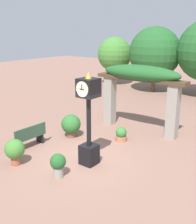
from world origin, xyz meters
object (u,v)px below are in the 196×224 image
potted_plant_near_right (58,164)px  park_bench (29,137)px  potted_plant_far_right (15,150)px  pedestal_clock (89,119)px  potted_plant_far_left (71,125)px  potted_plant_near_left (121,134)px

potted_plant_near_right → park_bench: (-2.58, 0.94, -0.02)m
potted_plant_far_right → park_bench: bearing=123.2°
pedestal_clock → potted_plant_far_left: bearing=146.3°
potted_plant_near_left → park_bench: size_ratio=0.40×
potted_plant_far_left → potted_plant_far_right: potted_plant_far_left is taller
potted_plant_near_left → potted_plant_far_left: potted_plant_far_left is taller
pedestal_clock → potted_plant_near_left: bearing=96.5°
potted_plant_near_right → park_bench: 2.74m
pedestal_clock → park_bench: (-2.76, -0.36, -1.19)m
potted_plant_near_right → park_bench: park_bench is taller
pedestal_clock → potted_plant_near_left: (-0.28, 2.43, -1.34)m
pedestal_clock → potted_plant_near_left: size_ratio=5.31×
potted_plant_near_right → potted_plant_far_right: potted_plant_far_right is taller
potted_plant_far_left → park_bench: potted_plant_far_left is taller
potted_plant_far_left → potted_plant_near_left: bearing=25.6°
pedestal_clock → potted_plant_near_right: size_ratio=4.09×
potted_plant_near_left → potted_plant_near_right: (0.09, -3.72, 0.17)m
potted_plant_near_left → potted_plant_far_right: 4.37m
potted_plant_near_left → potted_plant_far_left: bearing=-154.4°
park_bench → potted_plant_near_right: bearing=70.0°
pedestal_clock → potted_plant_far_right: (-1.95, -1.60, -1.08)m
potted_plant_near_right → potted_plant_far_right: bearing=-169.9°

